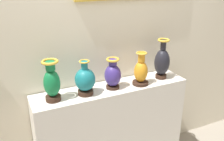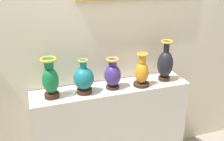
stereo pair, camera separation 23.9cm
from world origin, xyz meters
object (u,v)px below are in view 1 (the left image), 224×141
(vase_indigo, at_px, (113,75))
(vase_onyx, at_px, (162,62))
(vase_teal, at_px, (85,80))
(vase_emerald, at_px, (52,82))
(vase_amber, at_px, (141,72))

(vase_indigo, distance_m, vase_onyx, 0.56)
(vase_teal, height_order, vase_indigo, vase_teal)
(vase_emerald, distance_m, vase_teal, 0.30)
(vase_emerald, bearing_deg, vase_indigo, 0.27)
(vase_teal, relative_size, vase_onyx, 0.77)
(vase_emerald, xyz_separation_m, vase_onyx, (1.14, 0.01, 0.01))
(vase_emerald, height_order, vase_amber, vase_emerald)
(vase_indigo, xyz_separation_m, vase_onyx, (0.56, 0.00, 0.04))
(vase_indigo, relative_size, vase_amber, 0.91)
(vase_onyx, bearing_deg, vase_indigo, -179.61)
(vase_teal, relative_size, vase_amber, 0.98)
(vase_emerald, bearing_deg, vase_amber, -2.41)
(vase_emerald, relative_size, vase_teal, 1.14)
(vase_teal, distance_m, vase_indigo, 0.28)
(vase_indigo, bearing_deg, vase_amber, -7.79)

